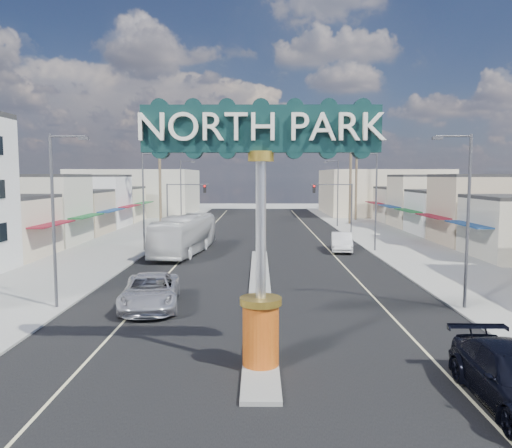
{
  "coord_description": "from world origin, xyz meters",
  "views": [
    {
      "loc": [
        -0.07,
        -15.35,
        6.91
      ],
      "look_at": [
        -0.21,
        9.22,
        4.54
      ],
      "focal_mm": 35.0,
      "sensor_mm": 36.0,
      "label": 1
    }
  ],
  "objects_px": {
    "traffic_signal_left": "(182,198)",
    "suv_left": "(150,291)",
    "palm_right_far": "(357,140)",
    "city_bus": "(185,235)",
    "streetlight_l_far": "(182,190)",
    "streetlight_r_near": "(465,212)",
    "car_parked_right": "(342,242)",
    "palm_left_far": "(159,141)",
    "streetlight_l_mid": "(145,196)",
    "gateway_sign": "(261,204)",
    "traffic_signal_right": "(336,198)",
    "streetlight_r_mid": "(374,196)",
    "streetlight_l_near": "(56,212)",
    "palm_right_mid": "(351,150)",
    "streetlight_r_far": "(337,190)"
  },
  "relations": [
    {
      "from": "suv_left",
      "to": "city_bus",
      "type": "xyz_separation_m",
      "value": [
        -0.92,
        18.38,
        0.83
      ]
    },
    {
      "from": "suv_left",
      "to": "city_bus",
      "type": "distance_m",
      "value": 18.42
    },
    {
      "from": "palm_left_far",
      "to": "palm_right_far",
      "type": "xyz_separation_m",
      "value": [
        28.0,
        12.0,
        0.89
      ]
    },
    {
      "from": "streetlight_l_mid",
      "to": "streetlight_r_mid",
      "type": "bearing_deg",
      "value": 0.0
    },
    {
      "from": "traffic_signal_left",
      "to": "suv_left",
      "type": "height_order",
      "value": "traffic_signal_left"
    },
    {
      "from": "gateway_sign",
      "to": "streetlight_r_mid",
      "type": "distance_m",
      "value": 29.91
    },
    {
      "from": "traffic_signal_left",
      "to": "suv_left",
      "type": "bearing_deg",
      "value": -84.2
    },
    {
      "from": "streetlight_r_mid",
      "to": "palm_left_far",
      "type": "distance_m",
      "value": 31.47
    },
    {
      "from": "suv_left",
      "to": "city_bus",
      "type": "bearing_deg",
      "value": 85.64
    },
    {
      "from": "streetlight_r_far",
      "to": "palm_left_far",
      "type": "height_order",
      "value": "palm_left_far"
    },
    {
      "from": "traffic_signal_right",
      "to": "streetlight_l_mid",
      "type": "height_order",
      "value": "streetlight_l_mid"
    },
    {
      "from": "suv_left",
      "to": "palm_right_mid",
      "type": "bearing_deg",
      "value": 60.46
    },
    {
      "from": "suv_left",
      "to": "traffic_signal_left",
      "type": "bearing_deg",
      "value": 88.59
    },
    {
      "from": "traffic_signal_left",
      "to": "traffic_signal_right",
      "type": "relative_size",
      "value": 1.0
    },
    {
      "from": "streetlight_r_far",
      "to": "suv_left",
      "type": "relative_size",
      "value": 1.44
    },
    {
      "from": "palm_right_far",
      "to": "streetlight_l_far",
      "type": "bearing_deg",
      "value": -158.54
    },
    {
      "from": "traffic_signal_right",
      "to": "car_parked_right",
      "type": "bearing_deg",
      "value": -96.7
    },
    {
      "from": "traffic_signal_right",
      "to": "palm_left_far",
      "type": "xyz_separation_m",
      "value": [
        -22.18,
        6.01,
        7.22
      ]
    },
    {
      "from": "gateway_sign",
      "to": "streetlight_l_mid",
      "type": "height_order",
      "value": "gateway_sign"
    },
    {
      "from": "gateway_sign",
      "to": "car_parked_right",
      "type": "height_order",
      "value": "gateway_sign"
    },
    {
      "from": "palm_right_far",
      "to": "suv_left",
      "type": "distance_m",
      "value": 56.88
    },
    {
      "from": "palm_right_far",
      "to": "city_bus",
      "type": "distance_m",
      "value": 41.15
    },
    {
      "from": "palm_right_far",
      "to": "streetlight_l_mid",
      "type": "bearing_deg",
      "value": -128.48
    },
    {
      "from": "streetlight_r_mid",
      "to": "suv_left",
      "type": "height_order",
      "value": "streetlight_r_mid"
    },
    {
      "from": "palm_right_far",
      "to": "streetlight_r_mid",
      "type": "bearing_deg",
      "value": -98.12
    },
    {
      "from": "gateway_sign",
      "to": "streetlight_r_far",
      "type": "distance_m",
      "value": 51.1
    },
    {
      "from": "streetlight_l_near",
      "to": "streetlight_r_near",
      "type": "relative_size",
      "value": 1.0
    },
    {
      "from": "streetlight_l_near",
      "to": "streetlight_l_mid",
      "type": "bearing_deg",
      "value": 90.0
    },
    {
      "from": "palm_left_far",
      "to": "palm_right_far",
      "type": "distance_m",
      "value": 30.48
    },
    {
      "from": "traffic_signal_right",
      "to": "streetlight_r_mid",
      "type": "xyz_separation_m",
      "value": [
        1.25,
        -13.99,
        0.79
      ]
    },
    {
      "from": "streetlight_l_mid",
      "to": "palm_right_mid",
      "type": "bearing_deg",
      "value": 47.97
    },
    {
      "from": "city_bus",
      "to": "streetlight_l_far",
      "type": "bearing_deg",
      "value": 106.7
    },
    {
      "from": "palm_left_far",
      "to": "suv_left",
      "type": "height_order",
      "value": "palm_left_far"
    },
    {
      "from": "streetlight_l_near",
      "to": "palm_right_mid",
      "type": "distance_m",
      "value": 51.92
    },
    {
      "from": "car_parked_right",
      "to": "palm_left_far",
      "type": "bearing_deg",
      "value": 143.17
    },
    {
      "from": "palm_right_mid",
      "to": "car_parked_right",
      "type": "relative_size",
      "value": 2.31
    },
    {
      "from": "streetlight_l_far",
      "to": "streetlight_r_mid",
      "type": "bearing_deg",
      "value": -46.52
    },
    {
      "from": "streetlight_l_far",
      "to": "streetlight_r_near",
      "type": "xyz_separation_m",
      "value": [
        20.87,
        -42.0,
        0.0
      ]
    },
    {
      "from": "traffic_signal_right",
      "to": "streetlight_l_near",
      "type": "bearing_deg",
      "value": -119.99
    },
    {
      "from": "gateway_sign",
      "to": "streetlight_l_mid",
      "type": "xyz_separation_m",
      "value": [
        -10.43,
        28.02,
        -0.86
      ]
    },
    {
      "from": "palm_right_far",
      "to": "streetlight_l_near",
      "type": "bearing_deg",
      "value": -116.06
    },
    {
      "from": "traffic_signal_right",
      "to": "palm_right_far",
      "type": "distance_m",
      "value": 20.59
    },
    {
      "from": "traffic_signal_left",
      "to": "city_bus",
      "type": "bearing_deg",
      "value": -80.7
    },
    {
      "from": "streetlight_l_mid",
      "to": "streetlight_r_near",
      "type": "bearing_deg",
      "value": -43.79
    },
    {
      "from": "streetlight_l_mid",
      "to": "palm_left_far",
      "type": "distance_m",
      "value": 21.16
    },
    {
      "from": "gateway_sign",
      "to": "streetlight_l_far",
      "type": "xyz_separation_m",
      "value": [
        -10.43,
        50.02,
        -0.86
      ]
    },
    {
      "from": "streetlight_l_near",
      "to": "city_bus",
      "type": "height_order",
      "value": "streetlight_l_near"
    },
    {
      "from": "streetlight_r_far",
      "to": "suv_left",
      "type": "height_order",
      "value": "streetlight_r_far"
    },
    {
      "from": "streetlight_r_near",
      "to": "palm_left_far",
      "type": "bearing_deg",
      "value": 120.36
    },
    {
      "from": "palm_right_far",
      "to": "city_bus",
      "type": "xyz_separation_m",
      "value": [
        -21.68,
        -33.31,
        -10.68
      ]
    }
  ]
}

